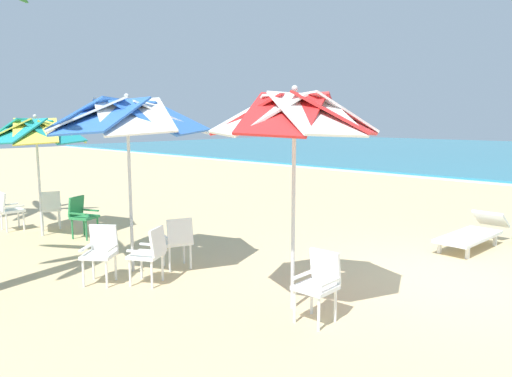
{
  "coord_description": "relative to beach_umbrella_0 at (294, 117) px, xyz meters",
  "views": [
    {
      "loc": [
        2.8,
        -7.06,
        2.45
      ],
      "look_at": [
        -4.08,
        0.19,
        1.0
      ],
      "focal_mm": 33.64,
      "sensor_mm": 36.0,
      "label": 1
    }
  ],
  "objects": [
    {
      "name": "beach_umbrella_2",
      "position": [
        -6.32,
        -0.6,
        -0.29
      ],
      "size": [
        2.1,
        2.1,
        2.55
      ],
      "color": "silver",
      "rests_on": "ground"
    },
    {
      "name": "plastic_chair_5",
      "position": [
        -7.35,
        -0.9,
        -1.98
      ],
      "size": [
        0.46,
        0.49,
        0.87
      ],
      "color": "white",
      "rests_on": "ground"
    },
    {
      "name": "plastic_chair_3",
      "position": [
        -2.42,
        -0.0,
        -1.98
      ],
      "size": [
        0.59,
        0.57,
        0.87
      ],
      "color": "white",
      "rests_on": "ground"
    },
    {
      "name": "plastic_chair_0",
      "position": [
        0.48,
        -0.09,
        -1.98
      ],
      "size": [
        0.45,
        0.48,
        0.87
      ],
      "color": "white",
      "rests_on": "ground"
    },
    {
      "name": "plastic_chair_1",
      "position": [
        -2.13,
        -0.74,
        -1.98
      ],
      "size": [
        0.62,
        0.6,
        0.87
      ],
      "color": "white",
      "rests_on": "ground"
    },
    {
      "name": "plastic_chair_4",
      "position": [
        -5.55,
        -0.09,
        -1.98
      ],
      "size": [
        0.6,
        0.58,
        0.87
      ],
      "color": "#2D8C4C",
      "rests_on": "ground"
    },
    {
      "name": "sun_lounger_1",
      "position": [
        0.62,
        4.72,
        -2.2
      ],
      "size": [
        0.73,
        2.17,
        0.62
      ],
      "color": "white",
      "rests_on": "ground"
    },
    {
      "name": "beach_umbrella_1",
      "position": [
        -2.86,
        -0.59,
        -0.01
      ],
      "size": [
        2.59,
        2.59,
        2.84
      ],
      "color": "silver",
      "rests_on": "ground"
    },
    {
      "name": "ground_plane",
      "position": [
        0.98,
        2.39,
        -2.48
      ],
      "size": [
        80.0,
        80.0,
        0.0
      ],
      "primitive_type": "plane",
      "color": "#D3B784"
    },
    {
      "name": "beach_umbrella_0",
      "position": [
        0.0,
        0.0,
        0.0
      ],
      "size": [
        2.14,
        2.14,
        2.86
      ],
      "color": "silver",
      "rests_on": "ground"
    },
    {
      "name": "plastic_chair_2",
      "position": [
        -2.74,
        -1.2,
        -1.98
      ],
      "size": [
        0.63,
        0.63,
        0.87
      ],
      "color": "white",
      "rests_on": "ground"
    },
    {
      "name": "plastic_chair_6",
      "position": [
        -6.83,
        -0.19,
        -1.98
      ],
      "size": [
        0.59,
        0.57,
        0.87
      ],
      "color": "white",
      "rests_on": "ground"
    }
  ]
}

